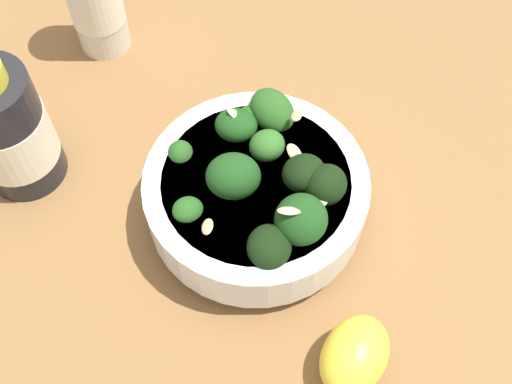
% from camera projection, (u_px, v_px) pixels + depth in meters
% --- Properties ---
extents(ground_plane, '(0.68, 0.68, 0.04)m').
position_uv_depth(ground_plane, '(274.00, 214.00, 0.57)').
color(ground_plane, brown).
extents(bowl_of_broccoli, '(0.19, 0.18, 0.10)m').
position_uv_depth(bowl_of_broccoli, '(258.00, 191.00, 0.51)').
color(bowl_of_broccoli, white).
rests_on(bowl_of_broccoli, ground_plane).
extents(lemon_wedge, '(0.08, 0.07, 0.05)m').
position_uv_depth(lemon_wedge, '(355.00, 356.00, 0.46)').
color(lemon_wedge, yellow).
rests_on(lemon_wedge, ground_plane).
extents(bottle_tall, '(0.07, 0.07, 0.14)m').
position_uv_depth(bottle_tall, '(7.00, 130.00, 0.52)').
color(bottle_tall, black).
rests_on(bottle_tall, ground_plane).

